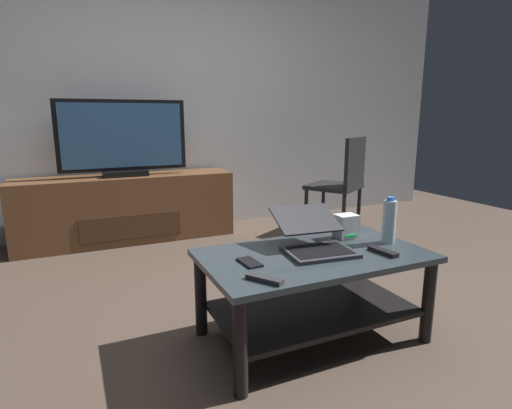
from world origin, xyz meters
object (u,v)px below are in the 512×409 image
object	(u,v)px
television	(123,140)
cell_phone	(250,262)
tv_remote	(383,252)
soundbar_remote	(265,279)
dining_chair	(342,180)
laptop	(314,238)
coffee_table	(313,280)
media_cabinet	(128,208)
water_bottle_near	(389,221)
router_box	(346,226)

from	to	relation	value
television	cell_phone	distance (m)	2.16
tv_remote	soundbar_remote	bearing A→B (deg)	178.49
dining_chair	laptop	xyz separation A→B (m)	(-1.24, -1.47, -0.00)
coffee_table	media_cabinet	bearing A→B (deg)	106.11
television	water_bottle_near	size ratio (longest dim) A/B	4.38
media_cabinet	dining_chair	bearing A→B (deg)	-17.89
media_cabinet	router_box	bearing A→B (deg)	-65.32
media_cabinet	router_box	size ratio (longest dim) A/B	14.37
laptop	soundbar_remote	world-z (taller)	laptop
cell_phone	soundbar_remote	xyz separation A→B (m)	(-0.03, -0.21, 0.01)
cell_phone	dining_chair	bearing A→B (deg)	39.37
coffee_table	router_box	size ratio (longest dim) A/B	8.45
television	tv_remote	size ratio (longest dim) A/B	6.69
water_bottle_near	soundbar_remote	distance (m)	0.84
coffee_table	tv_remote	xyz separation A→B (m)	(0.30, -0.15, 0.15)
television	tv_remote	bearing A→B (deg)	-67.90
dining_chair	laptop	distance (m)	1.92
router_box	soundbar_remote	world-z (taller)	router_box
soundbar_remote	router_box	bearing A→B (deg)	-5.10
coffee_table	router_box	distance (m)	0.39
television	dining_chair	world-z (taller)	television
tv_remote	soundbar_remote	distance (m)	0.67
dining_chair	laptop	size ratio (longest dim) A/B	2.07
coffee_table	tv_remote	world-z (taller)	tv_remote
coffee_table	dining_chair	distance (m)	1.98
dining_chair	router_box	world-z (taller)	dining_chair
media_cabinet	tv_remote	bearing A→B (deg)	-68.09
dining_chair	soundbar_remote	distance (m)	2.38
soundbar_remote	coffee_table	bearing A→B (deg)	-3.35
television	water_bottle_near	xyz separation A→B (m)	(1.06, -2.12, -0.33)
coffee_table	water_bottle_near	bearing A→B (deg)	-2.46
media_cabinet	dining_chair	distance (m)	1.99
dining_chair	router_box	distance (m)	1.68
dining_chair	soundbar_remote	size ratio (longest dim) A/B	5.72
television	cell_phone	size ratio (longest dim) A/B	7.65
coffee_table	cell_phone	bearing A→B (deg)	-179.37
tv_remote	television	bearing A→B (deg)	104.63
cell_phone	soundbar_remote	distance (m)	0.21
television	dining_chair	size ratio (longest dim) A/B	1.17
television	laptop	size ratio (longest dim) A/B	2.42
dining_chair	water_bottle_near	world-z (taller)	dining_chair
media_cabinet	cell_phone	size ratio (longest dim) A/B	13.29
dining_chair	laptop	bearing A→B (deg)	-130.18
water_bottle_near	laptop	bearing A→B (deg)	171.54
dining_chair	tv_remote	size ratio (longest dim) A/B	5.72
tv_remote	router_box	bearing A→B (deg)	83.38
coffee_table	media_cabinet	world-z (taller)	media_cabinet
router_box	tv_remote	size ratio (longest dim) A/B	0.81
router_box	media_cabinet	bearing A→B (deg)	114.68
laptop	tv_remote	xyz separation A→B (m)	(0.27, -0.19, -0.05)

